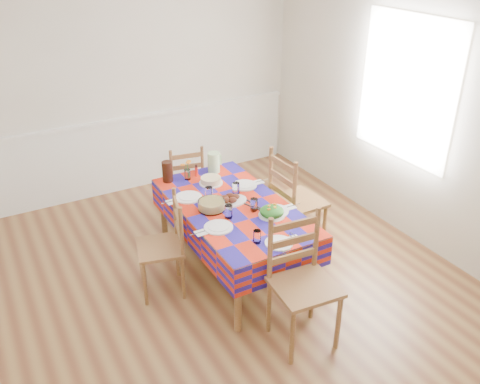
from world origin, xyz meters
name	(u,v)px	position (x,y,z in m)	size (l,w,h in m)	color
room	(213,161)	(0.00, 0.00, 1.35)	(4.58, 5.08, 2.78)	brown
wainscot	(123,152)	(0.00, 2.48, 0.49)	(4.41, 0.06, 0.92)	white
window_right	(406,89)	(2.23, 0.30, 1.50)	(1.40, 1.40, 0.00)	white
dining_table	(233,212)	(0.39, 0.41, 0.59)	(0.92, 1.71, 0.67)	brown
setting_near_head	(272,240)	(0.36, -0.28, 0.69)	(0.37, 0.24, 0.11)	white
setting_left_near	(222,222)	(0.14, 0.17, 0.69)	(0.45, 0.27, 0.12)	white
setting_left_far	(195,196)	(0.14, 0.69, 0.69)	(0.46, 0.27, 0.12)	white
setting_right_near	(268,208)	(0.60, 0.17, 0.69)	(0.46, 0.26, 0.12)	white
setting_right_far	(242,186)	(0.61, 0.65, 0.69)	(0.45, 0.26, 0.12)	white
meat_platter	(230,199)	(0.39, 0.48, 0.69)	(0.33, 0.23, 0.06)	white
salad_platter	(272,212)	(0.59, 0.08, 0.70)	(0.23, 0.23, 0.10)	white
pasta_bowl	(211,205)	(0.18, 0.44, 0.71)	(0.24, 0.24, 0.09)	white
cake	(211,181)	(0.40, 0.90, 0.70)	(0.23, 0.23, 0.06)	white
serving_utensils	(253,205)	(0.53, 0.31, 0.67)	(0.11, 0.25, 0.01)	black
flower_vase	(187,172)	(0.24, 1.10, 0.75)	(0.13, 0.10, 0.20)	white
hot_sauce	(196,171)	(0.35, 1.11, 0.73)	(0.03, 0.03, 0.12)	red
green_pitcher	(214,162)	(0.55, 1.12, 0.77)	(0.12, 0.12, 0.21)	#B2E19F
tea_pitcher	(167,172)	(0.06, 1.15, 0.77)	(0.10, 0.10, 0.21)	black
name_card	(286,250)	(0.40, -0.42, 0.68)	(0.07, 0.02, 0.02)	white
chair_near	(302,283)	(0.39, -0.66, 0.51)	(0.50, 0.48, 1.04)	brown
chair_far	(185,182)	(0.38, 1.49, 0.43)	(0.45, 0.43, 0.87)	brown
chair_left	(165,246)	(-0.29, 0.40, 0.45)	(0.47, 0.49, 0.91)	brown
chair_right	(294,202)	(1.06, 0.41, 0.52)	(0.45, 0.47, 1.05)	brown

